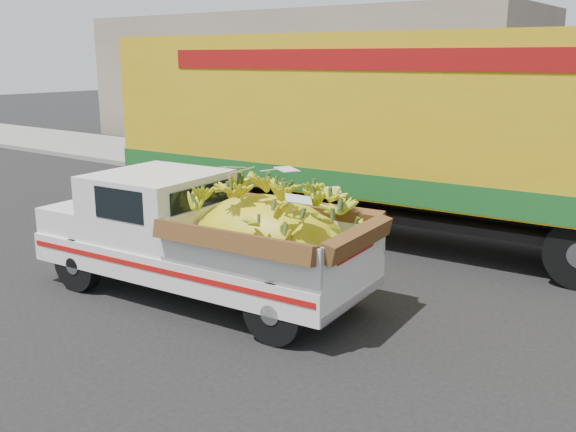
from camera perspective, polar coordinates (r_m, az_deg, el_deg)
The scene contains 6 objects.
ground at distance 9.63m, azimuth -14.55°, elevation -7.12°, with size 100.00×100.00×0.00m, color black.
curb at distance 15.34m, azimuth 8.16°, elevation 1.33°, with size 60.00×0.25×0.15m, color gray.
sidewalk at distance 17.18m, azimuth 11.54°, elevation 2.53°, with size 60.00×4.00×0.14m, color gray.
building_left at distance 26.03m, azimuth 1.25°, elevation 12.00°, with size 18.00×6.00×5.00m, color gray.
pickup_truck at distance 9.00m, azimuth -5.99°, elevation -1.93°, with size 5.11×2.23×1.74m.
semi_trailer at distance 12.10m, azimuth 9.79°, elevation 7.74°, with size 12.04×3.23×3.80m.
Camera 1 is at (7.12, -5.52, 3.39)m, focal length 40.00 mm.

